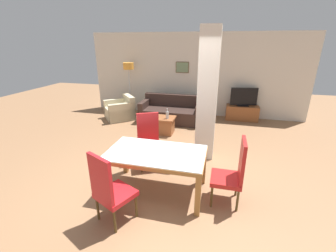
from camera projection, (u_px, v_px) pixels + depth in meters
ground_plane at (157, 190)px, 3.86m from camera, size 18.00×18.00×0.00m
back_wall at (195, 75)px, 7.50m from camera, size 7.20×0.09×2.70m
divider_pillar at (207, 96)px, 4.59m from camera, size 0.39×0.37×2.70m
dining_table at (156, 160)px, 3.66m from camera, size 1.59×0.93×0.73m
dining_chair_head_right at (233, 172)px, 3.39m from camera, size 0.46×0.46×1.08m
dining_chair_far_left at (149, 139)px, 4.51m from camera, size 0.61×0.61×1.08m
dining_chair_near_left at (109, 189)px, 3.00m from camera, size 0.61×0.61×1.08m
sofa at (172, 113)px, 7.16m from camera, size 1.92×0.91×0.80m
armchair at (121, 111)px, 7.38m from camera, size 1.17×1.16×0.75m
coffee_table at (162, 125)px, 6.22m from camera, size 0.73×0.52×0.46m
bottle at (167, 115)px, 6.01m from camera, size 0.08×0.08×0.28m
tv_stand at (242, 113)px, 7.27m from camera, size 1.01×0.40×0.47m
tv_screen at (244, 97)px, 7.09m from camera, size 0.83×0.26×0.58m
floor_lamp at (129, 71)px, 7.58m from camera, size 0.35×0.35×1.75m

